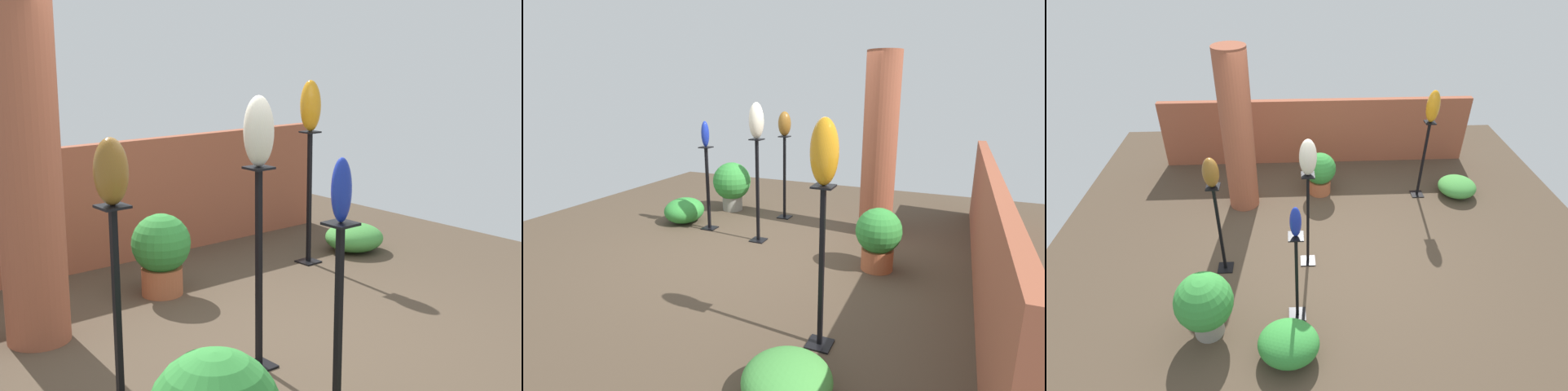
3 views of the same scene
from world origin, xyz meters
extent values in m
plane|color=#4C3D2D|center=(0.00, 0.00, 0.00)|extent=(8.00, 8.00, 0.00)
cube|color=#9E5138|center=(0.00, 2.58, 0.62)|extent=(5.60, 0.12, 1.23)
cylinder|color=#9E5138|center=(-1.26, 1.23, 1.27)|extent=(0.47, 0.47, 2.53)
cube|color=black|center=(-1.40, -0.27, 0.01)|extent=(0.20, 0.20, 0.01)
cube|color=black|center=(-1.40, -0.27, 0.66)|extent=(0.04, 0.04, 1.33)
cube|color=black|center=(-1.40, -0.27, 1.32)|extent=(0.16, 0.16, 0.02)
cube|color=black|center=(1.65, 1.34, 0.01)|extent=(0.20, 0.20, 0.01)
cube|color=black|center=(1.65, 1.34, 0.67)|extent=(0.04, 0.04, 1.34)
cube|color=black|center=(1.65, 1.34, 1.33)|extent=(0.16, 0.16, 0.02)
cube|color=black|center=(-0.45, -1.09, 0.01)|extent=(0.20, 0.20, 0.01)
cube|color=black|center=(-0.45, -1.09, 0.62)|extent=(0.04, 0.04, 1.23)
cube|color=black|center=(-0.45, -1.09, 1.23)|extent=(0.16, 0.16, 0.02)
cube|color=black|center=(-0.28, -0.19, 0.01)|extent=(0.20, 0.20, 0.01)
cube|color=black|center=(-0.28, -0.19, 0.70)|extent=(0.04, 0.04, 1.41)
cube|color=black|center=(-0.28, -0.19, 1.40)|extent=(0.16, 0.16, 0.02)
ellipsoid|color=brown|center=(-1.40, -0.27, 1.51)|extent=(0.19, 0.20, 0.38)
ellipsoid|color=orange|center=(1.65, 1.34, 1.59)|extent=(0.20, 0.21, 0.50)
ellipsoid|color=#192D9E|center=(-0.45, -1.09, 1.42)|extent=(0.12, 0.11, 0.36)
ellipsoid|color=beige|center=(-0.28, -0.19, 1.64)|extent=(0.21, 0.19, 0.46)
cylinder|color=gray|center=(-1.46, -1.27, 0.12)|extent=(0.34, 0.34, 0.23)
sphere|color=#338C38|center=(-1.46, -1.27, 0.51)|extent=(0.64, 0.64, 0.64)
cylinder|color=#B25B38|center=(0.00, 1.49, 0.12)|extent=(0.36, 0.36, 0.25)
sphere|color=#338C38|center=(0.00, 1.49, 0.47)|extent=(0.52, 0.52, 0.52)
ellipsoid|color=#479942|center=(2.31, 1.33, 0.15)|extent=(0.62, 0.61, 0.30)
ellipsoid|color=#338C38|center=(-0.55, -1.61, 0.19)|extent=(0.66, 0.58, 0.39)
camera|label=1|loc=(-3.26, -3.76, 2.21)|focal=50.00mm
camera|label=2|loc=(4.43, 2.22, 2.02)|focal=28.00mm
camera|label=3|loc=(-0.48, -4.25, 3.95)|focal=28.00mm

